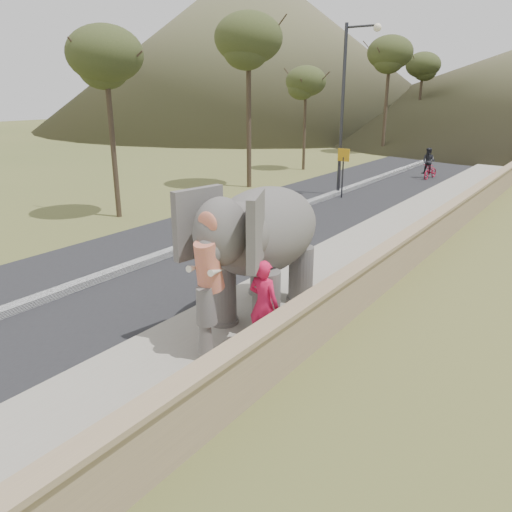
# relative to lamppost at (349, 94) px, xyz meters

# --- Properties ---
(ground) EXTENTS (160.00, 160.00, 0.00)m
(ground) POSITION_rel_lamppost_xyz_m (4.69, -16.31, -4.87)
(ground) COLOR olive
(ground) RESTS_ON ground
(road) EXTENTS (7.00, 120.00, 0.03)m
(road) POSITION_rel_lamppost_xyz_m (-0.31, -6.31, -4.86)
(road) COLOR black
(road) RESTS_ON ground
(median) EXTENTS (0.35, 120.00, 0.22)m
(median) POSITION_rel_lamppost_xyz_m (-0.31, -6.31, -4.76)
(median) COLOR black
(median) RESTS_ON ground
(walkway) EXTENTS (3.00, 120.00, 0.15)m
(walkway) POSITION_rel_lamppost_xyz_m (4.69, -6.31, -4.80)
(walkway) COLOR #9E9687
(walkway) RESTS_ON ground
(parapet) EXTENTS (0.30, 120.00, 1.10)m
(parapet) POSITION_rel_lamppost_xyz_m (6.34, -6.31, -4.32)
(parapet) COLOR tan
(parapet) RESTS_ON ground
(lamppost) EXTENTS (1.76, 0.36, 8.00)m
(lamppost) POSITION_rel_lamppost_xyz_m (0.00, 0.00, 0.00)
(lamppost) COLOR #2F2E33
(lamppost) RESTS_ON ground
(signboard) EXTENTS (0.60, 0.08, 2.40)m
(signboard) POSITION_rel_lamppost_xyz_m (0.19, -0.62, -3.23)
(signboard) COLOR #2D2D33
(signboard) RESTS_ON ground
(hill_left) EXTENTS (60.00, 60.00, 22.00)m
(hill_left) POSITION_rel_lamppost_xyz_m (-33.31, 38.69, 6.13)
(hill_left) COLOR brown
(hill_left) RESTS_ON ground
(elephant_and_man) EXTENTS (2.68, 4.48, 3.06)m
(elephant_and_man) POSITION_rel_lamppost_xyz_m (4.71, -14.07, -3.20)
(elephant_and_man) COLOR #68625E
(elephant_and_man) RESTS_ON ground
(motorcyclist) EXTENTS (0.96, 1.75, 1.82)m
(motorcyclist) POSITION_rel_lamppost_xyz_m (1.98, 7.53, -4.17)
(motorcyclist) COLOR maroon
(motorcyclist) RESTS_ON ground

